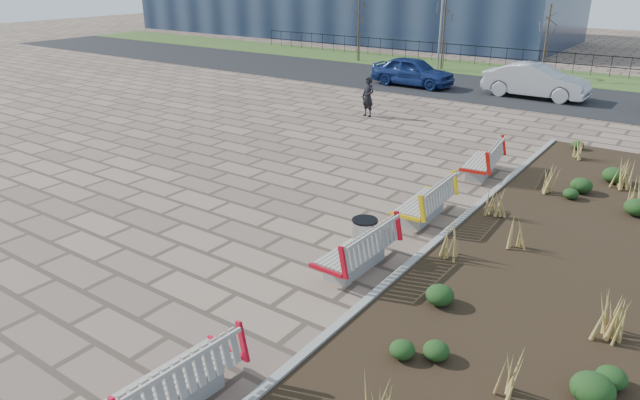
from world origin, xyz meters
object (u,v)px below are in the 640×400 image
Objects in this scene: pedestrian at (368,97)px; car_silver at (536,81)px; car_blue at (413,71)px; lamp_west at (441,18)px; litter_bin at (364,240)px; bench_c at (423,200)px; bench_d at (482,159)px; bench_a at (169,378)px; bench_b at (355,247)px.

car_silver is (4.64, 7.77, -0.01)m from pedestrian.
lamp_west is at bearing 11.21° from car_blue.
car_silver is (-1.85, 18.80, 0.35)m from litter_bin.
bench_c and bench_d have the same top height.
bench_c is at bearing -66.53° from lamp_west.
bench_d is 7.88m from pedestrian.
bench_a is 12.01m from bench_d.
lamp_west reaches higher than bench_a.
bench_c is 17.38m from car_blue.
lamp_west reaches higher than bench_d.
bench_b is 3.15m from bench_c.
bench_c is 0.44× the size of car_silver.
lamp_west is (-9.00, 28.76, 2.54)m from bench_a.
bench_d is at bearing 94.56° from bench_a.
bench_a is at bearing -88.39° from bench_b.
bench_a is 17.64m from pedestrian.
bench_a is at bearing -72.63° from lamp_west.
litter_bin is at bearing -174.05° from car_silver.
lamp_west is at bearing 57.28° from car_silver.
pedestrian is 9.05m from car_silver.
pedestrian reaches higher than bench_c.
pedestrian reaches higher than bench_d.
bench_c is 16.22m from car_silver.
bench_d is 12.29m from car_silver.
bench_d is at bearing -61.76° from lamp_west.
litter_bin is at bearing 95.17° from bench_a.
car_blue is 6.16m from car_silver.
pedestrian is at bearing 116.36° from bench_a.
bench_c is 0.35× the size of lamp_west.
bench_b is at bearing -46.45° from pedestrian.
pedestrian is at bearing 139.37° from bench_d.
bench_c is 1.00× the size of bench_d.
pedestrian is (-6.49, 11.03, 0.36)m from litter_bin.
car_silver is at bearing -33.06° from lamp_west.
litter_bin is 0.15× the size of lamp_west.
bench_a is at bearing -160.27° from car_blue.
bench_b is 0.44× the size of car_silver.
pedestrian is at bearing 126.34° from bench_c.
bench_a is 1.00× the size of bench_d.
lamp_west reaches higher than litter_bin.
bench_d reaches higher than litter_bin.
pedestrian is (-6.55, 16.37, 0.32)m from bench_a.
car_silver is (6.12, 0.69, 0.05)m from car_blue.
pedestrian reaches higher than car_blue.
lamp_west is (-8.94, 23.42, 2.58)m from litter_bin.
lamp_west is at bearing 111.93° from bench_a.
bench_a is 0.44× the size of car_silver.
car_silver is at bearing 97.26° from bench_b.
car_silver is at bearing 73.01° from pedestrian.
litter_bin is (-0.06, -2.70, -0.04)m from bench_c.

